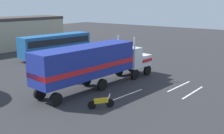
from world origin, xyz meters
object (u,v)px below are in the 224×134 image
(semi_truck, at_px, (95,62))
(person_bystander, at_px, (71,75))
(motorcycle, at_px, (101,102))
(parked_bus, at_px, (56,44))

(semi_truck, height_order, person_bystander, semi_truck)
(semi_truck, distance_m, person_bystander, 3.18)
(person_bystander, bearing_deg, motorcycle, -116.62)
(parked_bus, relative_size, motorcycle, 6.47)
(semi_truck, xyz_separation_m, parked_bus, (7.67, 13.91, -0.46))
(person_bystander, xyz_separation_m, motorcycle, (-3.21, -6.40, -0.41))
(person_bystander, xyz_separation_m, parked_bus, (8.11, 11.22, 1.17))
(semi_truck, relative_size, parked_bus, 1.28)
(person_bystander, height_order, parked_bus, parked_bus)
(semi_truck, height_order, parked_bus, semi_truck)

